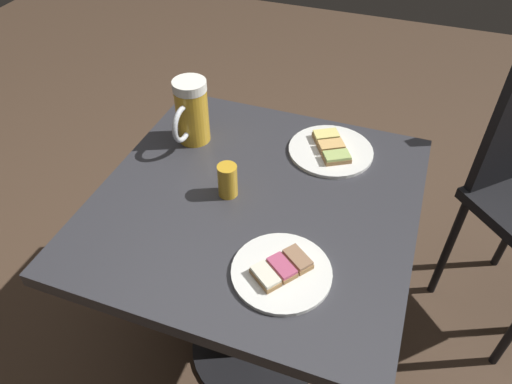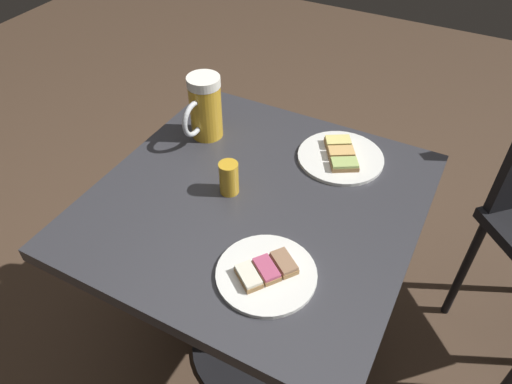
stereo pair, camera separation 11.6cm
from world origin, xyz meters
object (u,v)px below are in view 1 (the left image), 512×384
at_px(plate_near, 282,271).
at_px(beer_mug, 191,112).
at_px(beer_glass_small, 228,180).
at_px(plate_far, 331,149).

relative_size(plate_near, beer_mug, 1.17).
bearing_deg(beer_glass_small, beer_mug, 45.20).
bearing_deg(beer_glass_small, plate_near, -133.72).
relative_size(plate_near, plate_far, 0.92).
xyz_separation_m(plate_far, beer_mug, (-0.08, 0.38, 0.08)).
xyz_separation_m(beer_mug, beer_glass_small, (-0.18, -0.18, -0.05)).
relative_size(plate_far, beer_glass_small, 2.66).
relative_size(beer_mug, beer_glass_small, 2.10).
xyz_separation_m(plate_near, plate_far, (0.45, -0.00, 0.00)).
xyz_separation_m(plate_far, beer_glass_small, (-0.25, 0.20, 0.03)).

